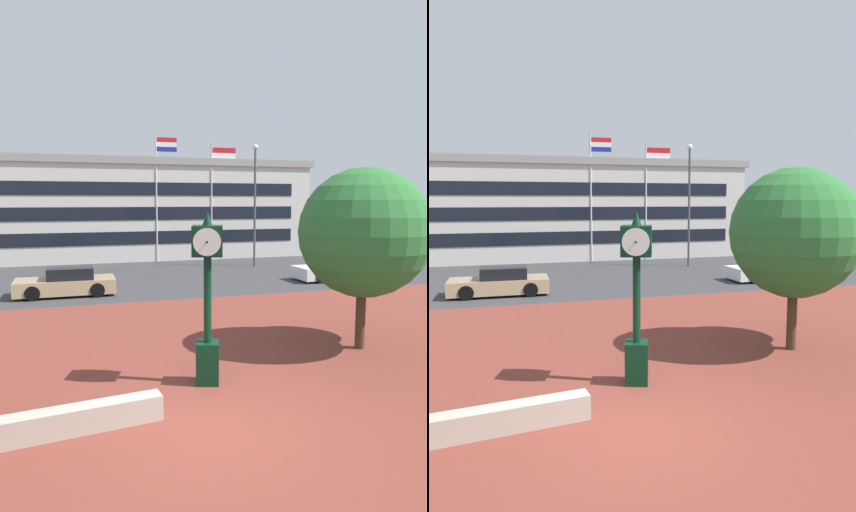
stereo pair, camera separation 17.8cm
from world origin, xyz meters
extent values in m
plane|color=#38383A|center=(0.00, 0.00, 0.00)|extent=(200.00, 200.00, 0.00)
cube|color=brown|center=(0.00, 3.79, 0.00)|extent=(44.00, 15.57, 0.01)
cube|color=#ADA393|center=(-2.44, 0.66, 0.25)|extent=(3.22, 0.80, 0.50)
cube|color=black|center=(0.53, 2.23, 0.50)|extent=(0.67, 0.67, 1.00)
cylinder|color=black|center=(0.53, 2.23, 2.01)|extent=(0.18, 0.18, 2.02)
cube|color=black|center=(0.53, 2.23, 3.37)|extent=(0.87, 0.87, 0.69)
cylinder|color=white|center=(0.64, 2.57, 3.37)|extent=(0.60, 0.22, 0.62)
sphere|color=black|center=(0.65, 2.59, 3.37)|extent=(0.05, 0.05, 0.05)
cylinder|color=white|center=(0.42, 1.89, 3.37)|extent=(0.60, 0.22, 0.62)
sphere|color=black|center=(0.41, 1.87, 3.37)|extent=(0.05, 0.05, 0.05)
cone|color=black|center=(0.53, 2.23, 3.87)|extent=(0.24, 0.24, 0.32)
cylinder|color=#42301E|center=(5.49, 3.45, 1.00)|extent=(0.28, 0.28, 1.99)
sphere|color=#2D7033|center=(5.49, 3.45, 3.37)|extent=(3.68, 3.68, 3.68)
sphere|color=#2D7033|center=(6.41, 4.00, 3.01)|extent=(2.39, 2.39, 2.39)
cube|color=silver|center=(11.23, 14.20, 0.44)|extent=(4.54, 1.98, 0.64)
cube|color=black|center=(11.45, 14.21, 1.00)|extent=(2.12, 1.63, 0.56)
cylinder|color=black|center=(9.88, 13.31, 0.32)|extent=(0.65, 0.25, 0.64)
cylinder|color=black|center=(9.81, 14.97, 0.32)|extent=(0.65, 0.25, 0.64)
cylinder|color=black|center=(12.65, 13.43, 0.32)|extent=(0.65, 0.25, 0.64)
cylinder|color=black|center=(12.58, 15.10, 0.32)|extent=(0.65, 0.25, 0.64)
cube|color=tan|center=(-2.74, 13.97, 0.44)|extent=(4.37, 1.86, 0.64)
cube|color=black|center=(-2.52, 13.97, 1.00)|extent=(2.01, 1.59, 0.56)
cylinder|color=black|center=(-4.09, 13.12, 0.32)|extent=(0.64, 0.22, 0.64)
cylinder|color=black|center=(-4.08, 14.84, 0.32)|extent=(0.64, 0.22, 0.64)
cylinder|color=black|center=(-1.39, 13.10, 0.32)|extent=(0.64, 0.22, 0.64)
cylinder|color=black|center=(-1.38, 14.83, 0.32)|extent=(0.64, 0.22, 0.64)
cylinder|color=silver|center=(3.35, 24.49, 4.36)|extent=(0.12, 0.12, 8.72)
sphere|color=gold|center=(3.35, 24.49, 8.78)|extent=(0.14, 0.14, 0.14)
cube|color=red|center=(4.12, 24.49, 8.41)|extent=(1.41, 0.02, 0.32)
cube|color=white|center=(4.12, 24.49, 8.09)|extent=(1.41, 0.02, 0.32)
cube|color=navy|center=(4.12, 24.49, 7.77)|extent=(1.41, 0.02, 0.32)
cylinder|color=silver|center=(7.34, 24.49, 4.08)|extent=(0.12, 0.12, 8.16)
sphere|color=gold|center=(7.34, 24.49, 8.22)|extent=(0.14, 0.14, 0.14)
cube|color=red|center=(8.28, 24.49, 7.82)|extent=(1.76, 0.02, 0.37)
cube|color=white|center=(8.28, 24.49, 7.45)|extent=(1.76, 0.02, 0.37)
cube|color=navy|center=(8.28, 24.49, 7.08)|extent=(1.76, 0.02, 0.37)
cube|color=beige|center=(-0.03, 31.70, 3.37)|extent=(30.42, 14.40, 6.75)
cube|color=gray|center=(-0.03, 31.70, 7.00)|extent=(31.02, 14.69, 0.50)
cube|color=black|center=(-0.03, 24.48, 1.69)|extent=(27.37, 0.04, 0.90)
cube|color=black|center=(-0.03, 24.48, 3.37)|extent=(27.37, 0.04, 0.90)
cube|color=black|center=(-0.03, 24.48, 5.06)|extent=(27.37, 0.04, 0.90)
cylinder|color=#4C4C51|center=(8.99, 20.27, 3.74)|extent=(0.14, 0.14, 7.49)
sphere|color=white|center=(8.99, 20.27, 7.64)|extent=(0.36, 0.36, 0.36)
camera|label=1|loc=(-2.45, -7.96, 4.28)|focal=32.91mm
camera|label=2|loc=(-2.28, -8.01, 4.28)|focal=32.91mm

